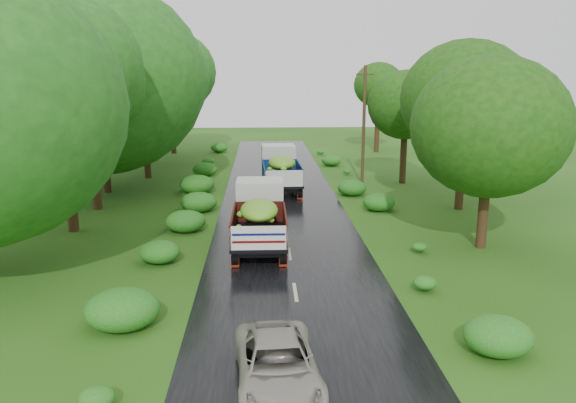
{
  "coord_description": "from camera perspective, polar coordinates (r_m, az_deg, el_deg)",
  "views": [
    {
      "loc": [
        -1.06,
        -13.26,
        7.09
      ],
      "look_at": [
        0.04,
        9.95,
        1.7
      ],
      "focal_mm": 35.0,
      "sensor_mm": 36.0,
      "label": 1
    }
  ],
  "objects": [
    {
      "name": "road",
      "position": [
        19.61,
        0.57,
        -8.1
      ],
      "size": [
        6.5,
        80.0,
        0.02
      ],
      "primitive_type": "cube",
      "color": "black",
      "rests_on": "ground"
    },
    {
      "name": "shrubs",
      "position": [
        28.1,
        -0.48,
        -0.81
      ],
      "size": [
        11.9,
        44.0,
        0.7
      ],
      "color": "#275C15",
      "rests_on": "ground"
    },
    {
      "name": "ground",
      "position": [
        15.07,
        1.69,
        -15.01
      ],
      "size": [
        120.0,
        120.0,
        0.0
      ],
      "primitive_type": "plane",
      "color": "#1D450E",
      "rests_on": "ground"
    },
    {
      "name": "truck_far",
      "position": [
        34.06,
        -0.78,
        3.53
      ],
      "size": [
        2.35,
        6.15,
        2.56
      ],
      "rotation": [
        0.0,
        0.0,
        0.03
      ],
      "color": "black",
      "rests_on": "ground"
    },
    {
      "name": "car",
      "position": [
        13.28,
        -1.07,
        -16.31
      ],
      "size": [
        2.13,
        4.14,
        1.12
      ],
      "primitive_type": "imported",
      "rotation": [
        0.0,
        0.0,
        0.07
      ],
      "color": "#A7A295",
      "rests_on": "road"
    },
    {
      "name": "utility_pole",
      "position": [
        36.03,
        7.71,
        7.79
      ],
      "size": [
        1.23,
        0.62,
        7.48
      ],
      "rotation": [
        0.0,
        0.0,
        0.42
      ],
      "color": "#382616",
      "rests_on": "ground"
    },
    {
      "name": "road_lines",
      "position": [
        20.54,
        0.41,
        -7.06
      ],
      "size": [
        0.12,
        69.6,
        0.0
      ],
      "color": "#BFB78C",
      "rests_on": "road"
    },
    {
      "name": "trees_left",
      "position": [
        35.19,
        -17.6,
        11.53
      ],
      "size": [
        6.1,
        35.25,
        8.98
      ],
      "color": "black",
      "rests_on": "ground"
    },
    {
      "name": "truck_near",
      "position": [
        23.09,
        -2.91,
        -1.23
      ],
      "size": [
        2.14,
        5.89,
        2.47
      ],
      "rotation": [
        0.0,
        0.0,
        -0.01
      ],
      "color": "black",
      "rests_on": "ground"
    },
    {
      "name": "trees_right",
      "position": [
        33.31,
        14.48,
        9.63
      ],
      "size": [
        4.98,
        31.54,
        7.38
      ],
      "color": "black",
      "rests_on": "ground"
    }
  ]
}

